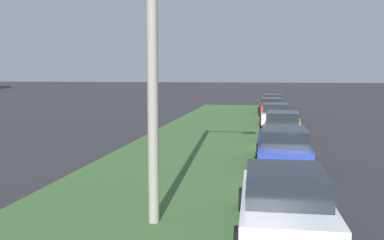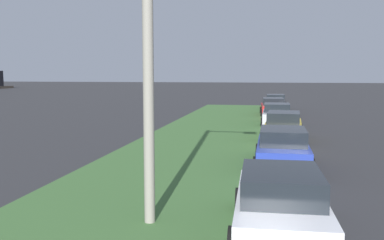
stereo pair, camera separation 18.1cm
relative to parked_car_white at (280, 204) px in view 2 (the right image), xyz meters
name	(u,v)px [view 2 (the right image)]	position (x,y,z in m)	size (l,w,h in m)	color
grass_median	(168,168)	(5.77, 3.82, -0.66)	(60.00, 6.00, 0.12)	#3D6633
parked_car_white	(280,204)	(0.00, 0.00, 0.00)	(4.35, 2.12, 1.47)	silver
parked_car_blue	(283,149)	(6.80, -0.22, 0.00)	(4.30, 2.02, 1.47)	#23389E
parked_car_yellow	(283,126)	(13.56, -0.42, 0.00)	(4.39, 2.19, 1.47)	gold
parked_car_silver	(277,115)	(19.67, -0.16, 0.00)	(4.30, 2.03, 1.47)	#B2B5BA
parked_car_red	(273,107)	(25.95, 0.07, 0.00)	(4.38, 2.17, 1.47)	red
parked_car_black	(275,102)	(31.72, -0.16, 0.00)	(4.34, 2.10, 1.47)	black
streetlight	(164,29)	(0.05, 2.52, 3.67)	(0.36, 2.87, 7.50)	gray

